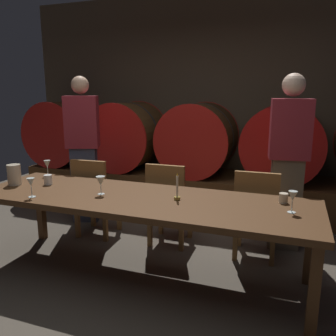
{
  "coord_description": "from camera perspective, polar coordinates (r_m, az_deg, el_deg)",
  "views": [
    {
      "loc": [
        1.2,
        -2.44,
        1.59
      ],
      "look_at": [
        0.23,
        0.26,
        0.96
      ],
      "focal_mm": 37.4,
      "sensor_mm": 36.0,
      "label": 1
    }
  ],
  "objects": [
    {
      "name": "ground_plane",
      "position": [
        3.15,
        -5.87,
        -17.91
      ],
      "size": [
        7.3,
        7.3,
        0.0
      ],
      "primitive_type": "plane",
      "color": "#4C443A"
    },
    {
      "name": "back_wall",
      "position": [
        5.27,
        6.74,
        11.06
      ],
      "size": [
        5.62,
        0.24,
        2.93
      ],
      "primitive_type": "cube",
      "color": "brown",
      "rests_on": "ground"
    },
    {
      "name": "barrel_shelf",
      "position": [
        4.92,
        4.9,
        -3.52
      ],
      "size": [
        5.06,
        0.9,
        0.47
      ],
      "primitive_type": "cube",
      "color": "brown",
      "rests_on": "ground"
    },
    {
      "name": "wine_barrel_far_left",
      "position": [
        5.7,
        -16.25,
        5.55
      ],
      "size": [
        0.97,
        0.88,
        0.97
      ],
      "color": "#513319",
      "rests_on": "barrel_shelf"
    },
    {
      "name": "wine_barrel_left",
      "position": [
        5.15,
        -6.63,
        5.27
      ],
      "size": [
        0.97,
        0.88,
        0.97
      ],
      "color": "brown",
      "rests_on": "barrel_shelf"
    },
    {
      "name": "wine_barrel_center",
      "position": [
        4.78,
        4.95,
        4.74
      ],
      "size": [
        0.97,
        0.88,
        0.97
      ],
      "color": "#513319",
      "rests_on": "barrel_shelf"
    },
    {
      "name": "wine_barrel_right",
      "position": [
        4.62,
        18.18,
        3.9
      ],
      "size": [
        0.97,
        0.88,
        0.97
      ],
      "color": "brown",
      "rests_on": "barrel_shelf"
    },
    {
      "name": "dining_table",
      "position": [
        2.94,
        -4.51,
        -5.86
      ],
      "size": [
        2.87,
        0.87,
        0.72
      ],
      "color": "#4C2D16",
      "rests_on": "ground"
    },
    {
      "name": "chair_left",
      "position": [
        3.91,
        -11.91,
        -4.13
      ],
      "size": [
        0.42,
        0.42,
        0.88
      ],
      "rotation": [
        0.0,
        0.0,
        3.18
      ],
      "color": "brown",
      "rests_on": "ground"
    },
    {
      "name": "chair_center",
      "position": [
        3.61,
        0.05,
        -5.27
      ],
      "size": [
        0.41,
        0.41,
        0.88
      ],
      "rotation": [
        0.0,
        0.0,
        3.16
      ],
      "color": "brown",
      "rests_on": "ground"
    },
    {
      "name": "chair_right",
      "position": [
        3.42,
        14.18,
        -6.7
      ],
      "size": [
        0.41,
        0.41,
        0.88
      ],
      "rotation": [
        0.0,
        0.0,
        3.17
      ],
      "color": "brown",
      "rests_on": "ground"
    },
    {
      "name": "guest_left",
      "position": [
        4.34,
        -13.64,
        3.05
      ],
      "size": [
        0.44,
        0.37,
        1.76
      ],
      "rotation": [
        0.0,
        0.0,
        3.53
      ],
      "color": "#33384C",
      "rests_on": "ground"
    },
    {
      "name": "guest_right",
      "position": [
        3.66,
        18.98,
        1.02
      ],
      "size": [
        0.41,
        0.29,
        1.75
      ],
      "rotation": [
        0.0,
        0.0,
        3.27
      ],
      "color": "brown",
      "rests_on": "ground"
    },
    {
      "name": "candle_center",
      "position": [
        2.83,
        1.5,
        -3.96
      ],
      "size": [
        0.05,
        0.05,
        0.22
      ],
      "color": "olive",
      "rests_on": "dining_table"
    },
    {
      "name": "pitcher",
      "position": [
        3.58,
        -23.78,
        -1.0
      ],
      "size": [
        0.12,
        0.12,
        0.19
      ],
      "color": "beige",
      "rests_on": "dining_table"
    },
    {
      "name": "wine_glass_far_left",
      "position": [
        3.82,
        -19.08,
        0.49
      ],
      "size": [
        0.07,
        0.07,
        0.16
      ],
      "color": "silver",
      "rests_on": "dining_table"
    },
    {
      "name": "wine_glass_center_left",
      "position": [
        3.1,
        -21.44,
        -2.3
      ],
      "size": [
        0.06,
        0.06,
        0.16
      ],
      "color": "silver",
      "rests_on": "dining_table"
    },
    {
      "name": "wine_glass_center_right",
      "position": [
        3.02,
        -10.93,
        -2.17
      ],
      "size": [
        0.08,
        0.08,
        0.16
      ],
      "color": "silver",
      "rests_on": "dining_table"
    },
    {
      "name": "wine_glass_far_right",
      "position": [
        2.68,
        19.65,
        -4.46
      ],
      "size": [
        0.06,
        0.06,
        0.16
      ],
      "color": "silver",
      "rests_on": "dining_table"
    },
    {
      "name": "cup_left",
      "position": [
        3.48,
        -18.97,
        -1.81
      ],
      "size": [
        0.08,
        0.08,
        0.09
      ],
      "primitive_type": "cylinder",
      "color": "white",
      "rests_on": "dining_table"
    },
    {
      "name": "cup_right",
      "position": [
        2.91,
        18.3,
        -4.67
      ],
      "size": [
        0.07,
        0.07,
        0.08
      ],
      "primitive_type": "cylinder",
      "color": "beige",
      "rests_on": "dining_table"
    }
  ]
}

